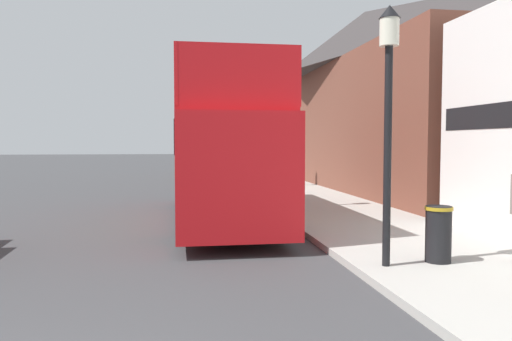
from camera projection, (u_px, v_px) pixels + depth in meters
ground_plane at (141, 189)px, 23.97m from camera, size 144.00×144.00×0.00m
sidewalk at (289, 191)px, 22.05m from camera, size 3.86×108.00×0.14m
brick_terrace_rear at (364, 99)px, 26.38m from camera, size 6.00×25.08×9.07m
tour_bus at (219, 156)px, 14.28m from camera, size 2.54×9.75×4.14m
parked_car_ahead_of_bus at (220, 179)px, 21.25m from camera, size 1.94×3.98×1.34m
lamp_post_nearest at (389, 86)px, 8.25m from camera, size 0.35×0.35×4.34m
lamp_post_second at (284, 113)px, 15.75m from camera, size 0.35×0.35×4.32m
lamp_post_third at (255, 115)px, 23.28m from camera, size 0.35×0.35×4.93m
litter_bin at (438, 232)px, 8.66m from camera, size 0.48×0.48×0.98m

